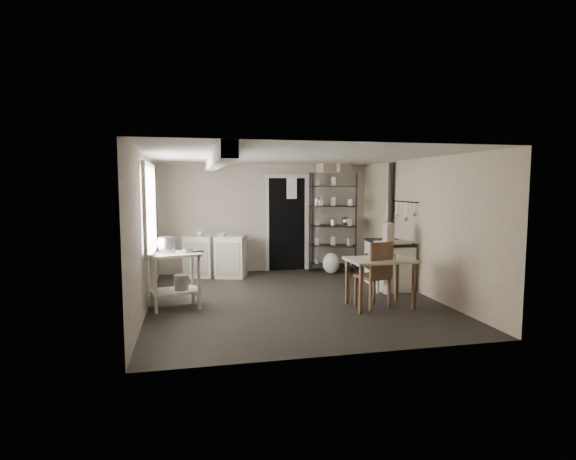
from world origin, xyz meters
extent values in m
plane|color=black|center=(0.00, 0.00, 0.00)|extent=(5.00, 5.00, 0.00)
plane|color=beige|center=(0.00, 0.00, 2.30)|extent=(5.00, 5.00, 0.00)
cube|color=#B3A899|center=(0.00, 2.50, 1.15)|extent=(4.50, 0.02, 2.30)
cube|color=#B3A899|center=(0.00, -2.50, 1.15)|extent=(4.50, 0.02, 2.30)
cube|color=#B3A899|center=(-2.25, 0.00, 1.15)|extent=(0.02, 5.00, 2.30)
cube|color=#B3A899|center=(2.25, 0.00, 1.15)|extent=(0.02, 5.00, 2.30)
cylinder|color=silver|center=(-1.95, -0.07, 0.94)|extent=(0.27, 0.27, 0.26)
cylinder|color=silver|center=(-1.64, -0.13, 0.85)|extent=(0.20, 0.20, 0.10)
cylinder|color=silver|center=(-1.74, -0.17, 0.39)|extent=(0.27, 0.27, 0.24)
imported|color=silver|center=(-1.00, 2.01, 0.95)|extent=(0.34, 0.34, 0.07)
imported|color=silver|center=(-1.41, 1.94, 0.97)|extent=(0.17, 0.17, 0.10)
imported|color=silver|center=(1.12, 2.16, 1.36)|extent=(0.09, 0.09, 0.18)
cube|color=beige|center=(1.22, 2.13, 2.01)|extent=(0.40, 0.37, 0.23)
cube|color=beige|center=(1.56, 2.10, 1.99)|extent=(0.36, 0.35, 0.19)
cube|color=beige|center=(1.71, 0.07, 1.01)|extent=(0.14, 0.22, 0.32)
imported|color=silver|center=(1.40, -0.87, 0.81)|extent=(0.10, 0.10, 0.09)
ellipsoid|color=white|center=(1.28, 1.90, 0.24)|extent=(0.43, 0.39, 0.43)
cylinder|color=silver|center=(1.67, -0.02, 0.08)|extent=(0.14, 0.14, 0.14)
camera|label=1|loc=(-1.59, -7.00, 1.84)|focal=28.00mm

